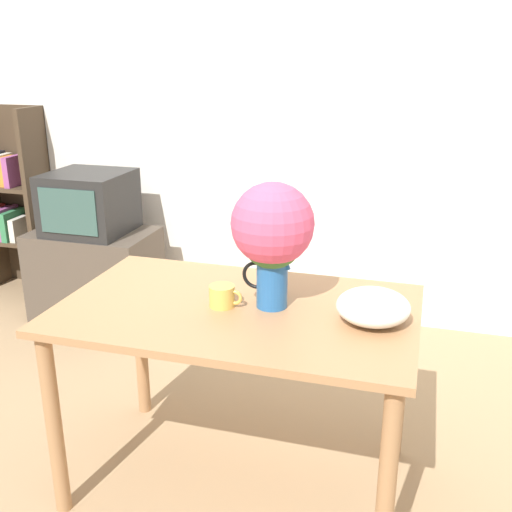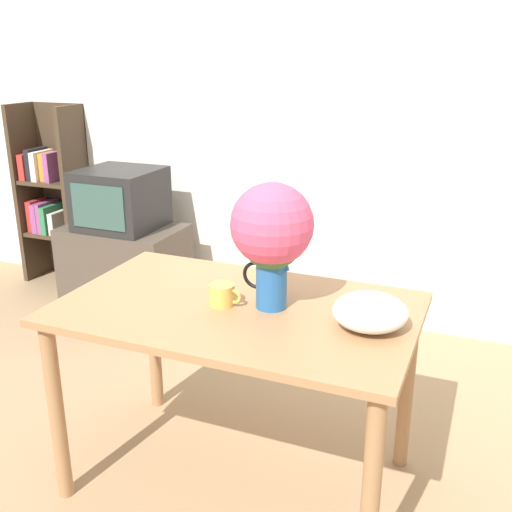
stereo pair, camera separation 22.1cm
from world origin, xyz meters
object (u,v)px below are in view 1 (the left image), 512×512
Objects in this scene: flower_vase at (272,232)px; tv_set at (89,203)px; coffee_mug at (223,296)px; white_bowl at (373,307)px.

tv_set is (-1.53, 1.25, -0.29)m from flower_vase.
flower_vase is 3.69× the size of coffee_mug.
coffee_mug is at bearing -178.27° from white_bowl.
flower_vase reaches higher than tv_set.
coffee_mug is 1.88m from tv_set.
flower_vase is 1.82× the size of white_bowl.
flower_vase is at bearing -39.18° from tv_set.
coffee_mug is at bearing -163.80° from flower_vase.
tv_set is (-1.35, 1.30, -0.04)m from coffee_mug.
flower_vase is 0.45m from white_bowl.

